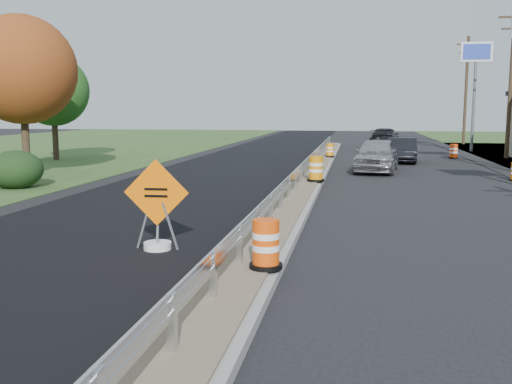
% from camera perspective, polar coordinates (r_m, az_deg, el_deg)
% --- Properties ---
extents(ground, '(140.00, 140.00, 0.00)m').
position_cam_1_polar(ground, '(14.71, 1.49, -3.85)').
color(ground, black).
rests_on(ground, ground).
extents(milled_overlay, '(7.20, 120.00, 0.01)m').
position_cam_1_polar(milled_overlay, '(25.27, -5.04, 1.23)').
color(milled_overlay, black).
rests_on(milled_overlay, ground).
extents(median, '(1.60, 55.00, 0.23)m').
position_cam_1_polar(median, '(22.52, 4.50, 0.65)').
color(median, gray).
rests_on(median, ground).
extents(guardrail, '(0.10, 46.15, 0.72)m').
position_cam_1_polar(guardrail, '(23.44, 4.75, 2.46)').
color(guardrail, silver).
rests_on(guardrail, median).
extents(pylon_sign_north, '(2.20, 0.30, 7.90)m').
position_cam_1_polar(pylon_sign_north, '(45.14, 21.14, 12.02)').
color(pylon_sign_north, slate).
rests_on(pylon_sign_north, ground).
extents(utility_pole_nmid, '(1.90, 0.26, 9.40)m').
position_cam_1_polar(utility_pole_nmid, '(39.40, 24.15, 10.24)').
color(utility_pole_nmid, '#473523').
rests_on(utility_pole_nmid, ground).
extents(utility_pole_north, '(1.90, 0.26, 9.40)m').
position_cam_1_polar(utility_pole_north, '(54.08, 20.27, 9.72)').
color(utility_pole_north, '#473523').
rests_on(utility_pole_north, ground).
extents(hedge_north, '(2.09, 2.09, 1.52)m').
position_cam_1_polar(hedge_north, '(24.21, -22.89, 2.10)').
color(hedge_north, black).
rests_on(hedge_north, ground).
extents(tree_near_red, '(4.95, 4.95, 7.35)m').
position_cam_1_polar(tree_near_red, '(28.61, -22.39, 11.22)').
color(tree_near_red, '#473523').
rests_on(tree_near_red, ground).
extents(tree_near_back, '(4.29, 4.29, 6.37)m').
position_cam_1_polar(tree_near_back, '(36.98, -19.64, 9.53)').
color(tree_near_back, '#473523').
rests_on(tree_near_back, ground).
extents(caution_sign, '(1.46, 0.61, 2.02)m').
position_cam_1_polar(caution_sign, '(12.76, -9.86, -3.49)').
color(caution_sign, white).
rests_on(caution_sign, ground).
extents(barrel_median_near, '(0.61, 0.61, 0.89)m').
position_cam_1_polar(barrel_median_near, '(10.34, 1.00, -5.31)').
color(barrel_median_near, black).
rests_on(barrel_median_near, median).
extents(barrel_median_mid, '(0.69, 0.69, 1.01)m').
position_cam_1_polar(barrel_median_mid, '(22.90, 6.01, 2.27)').
color(barrel_median_mid, black).
rests_on(barrel_median_mid, median).
extents(barrel_median_far, '(0.55, 0.55, 0.81)m').
position_cam_1_polar(barrel_median_far, '(34.99, 7.41, 4.15)').
color(barrel_median_far, black).
rests_on(barrel_median_far, median).
extents(barrel_shoulder_mid, '(0.62, 0.62, 0.91)m').
position_cam_1_polar(barrel_shoulder_mid, '(38.29, 19.15, 3.84)').
color(barrel_shoulder_mid, black).
rests_on(barrel_shoulder_mid, ground).
extents(car_silver, '(2.55, 5.12, 1.67)m').
position_cam_1_polar(car_silver, '(29.09, 11.96, 3.65)').
color(car_silver, '#A3A3A8').
rests_on(car_silver, ground).
extents(car_dark_mid, '(1.78, 4.38, 1.41)m').
position_cam_1_polar(car_dark_mid, '(34.75, 14.51, 4.07)').
color(car_dark_mid, black).
rests_on(car_dark_mid, ground).
extents(car_dark_far, '(2.77, 5.57, 1.55)m').
position_cam_1_polar(car_dark_far, '(48.60, 12.74, 5.34)').
color(car_dark_far, black).
rests_on(car_dark_far, ground).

